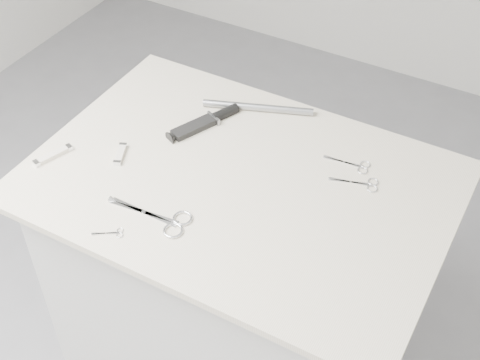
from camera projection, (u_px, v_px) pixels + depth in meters
The scene contains 10 objects.
plinth at pixel (239, 299), 1.92m from camera, with size 0.90×0.60×0.90m, color silver.
display_board at pixel (239, 183), 1.60m from camera, with size 1.00×0.70×0.02m, color beige.
large_shears at pixel (166, 220), 1.50m from camera, with size 0.20×0.09×0.01m.
embroidery_scissors_a at pixel (363, 184), 1.58m from camera, with size 0.12×0.06×0.00m.
embroidery_scissors_b at pixel (355, 165), 1.63m from camera, with size 0.12×0.05×0.00m.
tiny_scissors at pixel (112, 233), 1.47m from camera, with size 0.07×0.05×0.00m.
sheathed_knife at pixel (208, 121), 1.75m from camera, with size 0.11×0.19×0.03m.
pocket_knife_a at pixel (53, 155), 1.65m from camera, with size 0.06×0.11×0.01m.
pocket_knife_b at pixel (120, 154), 1.66m from camera, with size 0.05×0.08×0.01m.
metal_rail at pixel (258, 107), 1.79m from camera, with size 0.02×0.02×0.30m, color gray.
Camera 1 is at (0.57, -1.02, 2.01)m, focal length 50.00 mm.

